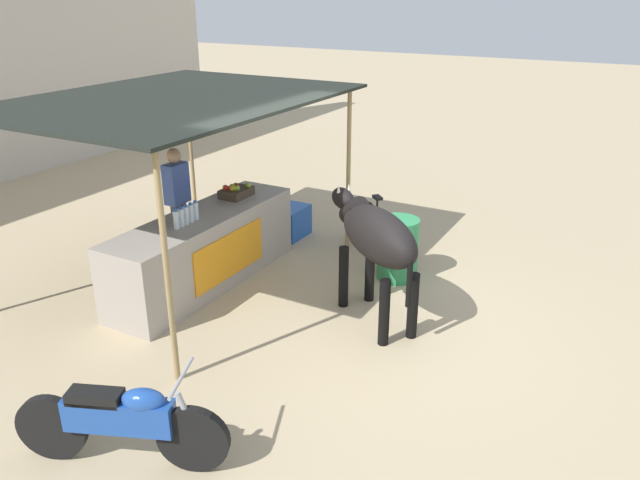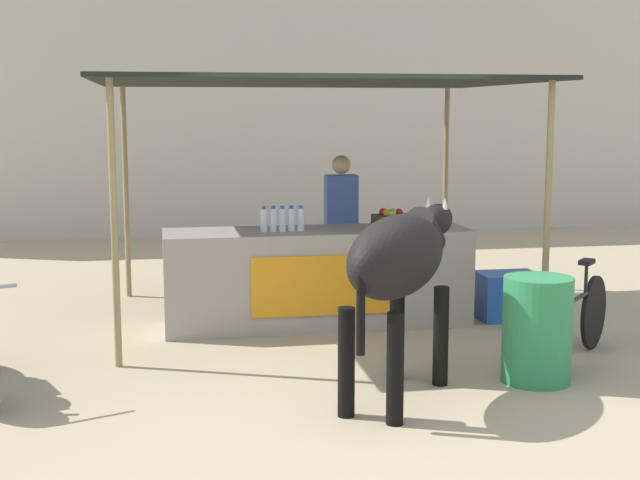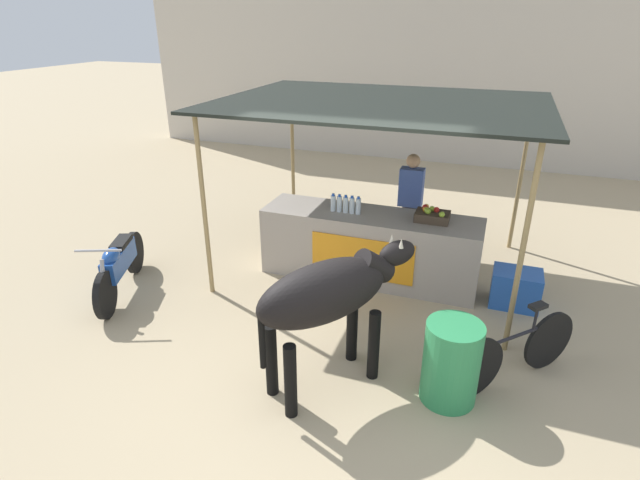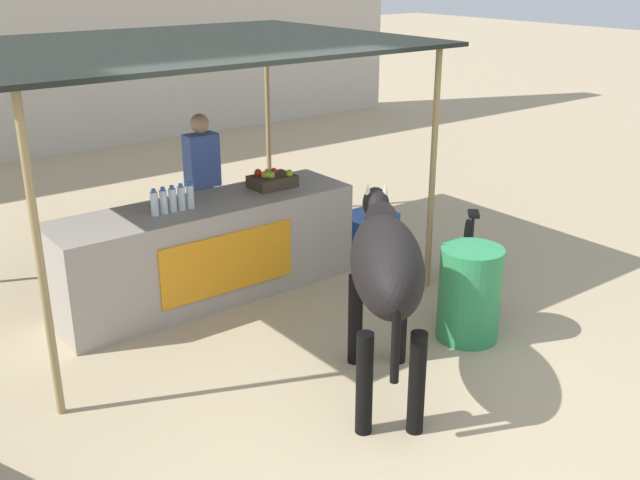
% 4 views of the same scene
% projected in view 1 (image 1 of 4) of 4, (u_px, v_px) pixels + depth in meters
% --- Properties ---
extents(ground_plane, '(60.00, 60.00, 0.00)m').
position_uv_depth(ground_plane, '(355.00, 322.00, 7.32)').
color(ground_plane, tan).
extents(stall_counter, '(3.00, 0.82, 0.96)m').
position_uv_depth(stall_counter, '(205.00, 249.00, 8.13)').
color(stall_counter, '#9E9389').
rests_on(stall_counter, ground).
extents(stall_awning, '(4.20, 3.20, 2.43)m').
position_uv_depth(stall_awning, '(174.00, 104.00, 7.57)').
color(stall_awning, black).
rests_on(stall_awning, ground).
extents(water_bottle_row, '(0.43, 0.07, 0.25)m').
position_uv_depth(water_bottle_row, '(186.00, 215.00, 7.60)').
color(water_bottle_row, silver).
rests_on(water_bottle_row, stall_counter).
extents(fruit_crate, '(0.44, 0.32, 0.18)m').
position_uv_depth(fruit_crate, '(236.00, 192.00, 8.60)').
color(fruit_crate, '#3F3326').
rests_on(fruit_crate, stall_counter).
extents(vendor_behind_counter, '(0.34, 0.22, 1.65)m').
position_uv_depth(vendor_behind_counter, '(178.00, 205.00, 8.65)').
color(vendor_behind_counter, '#383842').
rests_on(vendor_behind_counter, ground).
extents(cooler_box, '(0.60, 0.44, 0.48)m').
position_uv_depth(cooler_box, '(290.00, 222.00, 9.77)').
color(cooler_box, blue).
rests_on(cooler_box, ground).
extents(water_barrel, '(0.54, 0.54, 0.84)m').
position_uv_depth(water_barrel, '(398.00, 249.00, 8.30)').
color(water_barrel, '#2D8C51').
rests_on(water_barrel, ground).
extents(cow, '(1.37, 1.68, 1.44)m').
position_uv_depth(cow, '(376.00, 237.00, 7.04)').
color(cow, black).
rests_on(cow, ground).
extents(motorcycle_parked, '(0.85, 1.70, 0.90)m').
position_uv_depth(motorcycle_parked, '(122.00, 420.00, 5.01)').
color(motorcycle_parked, black).
rests_on(motorcycle_parked, ground).
extents(bicycle_leaning, '(1.17, 1.24, 0.85)m').
position_uv_depth(bicycle_leaning, '(382.00, 234.00, 9.01)').
color(bicycle_leaning, black).
rests_on(bicycle_leaning, ground).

